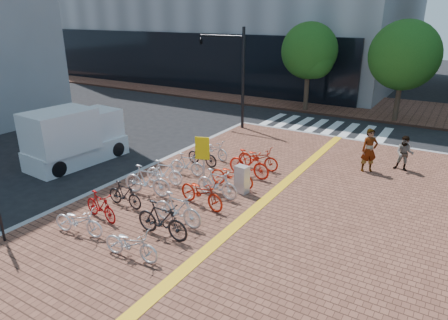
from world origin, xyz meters
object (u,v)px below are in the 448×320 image
Objects in this scene: bike_0 at (79,221)px; bike_10 at (177,209)px; bike_6 at (202,155)px; bike_9 at (162,220)px; bike_2 at (125,194)px; bike_12 at (217,184)px; bike_15 at (258,158)px; bike_5 at (187,164)px; pedestrian_a at (369,150)px; traffic_light_pole at (223,58)px; utility_box at (242,179)px; bike_14 at (249,164)px; bike_1 at (101,206)px; bike_13 at (232,175)px; bike_3 at (147,180)px; bike_11 at (202,192)px; bike_8 at (131,244)px; box_truck at (74,137)px; pedestrian_b at (404,153)px; yellow_sign at (203,153)px; bike_7 at (214,149)px; bike_4 at (164,172)px.

bike_10 reaches higher than bike_0.
bike_9 is (2.40, -5.67, 0.10)m from bike_6.
bike_12 is (2.36, 2.35, 0.07)m from bike_2.
bike_15 reaches higher than bike_6.
bike_5 is 0.83× the size of bike_9.
bike_2 is 10.28m from pedestrian_a.
traffic_light_pole reaches higher than bike_12.
utility_box is (0.51, 4.08, -0.03)m from bike_9.
bike_10 is 4.75m from bike_14.
bike_13 reaches higher than bike_1.
bike_10 is (2.34, -4.83, 0.08)m from bike_6.
bike_1 is at bearing 169.05° from bike_3.
bike_11 is (2.29, 1.44, 0.07)m from bike_2.
bike_9 is 0.99× the size of bike_14.
bike_5 reaches higher than bike_8.
bike_2 is 6.18m from bike_15.
bike_13 reaches higher than bike_0.
box_truck is (-7.79, 0.02, 0.55)m from bike_12.
bike_6 is 0.88× the size of bike_12.
bike_12 is 8.49m from pedestrian_b.
bike_3 is 2.35m from yellow_sign.
bike_11 reaches higher than bike_13.
pedestrian_b is at bearing -29.30° from bike_9.
bike_6 is at bearing 24.68° from bike_10.
bike_14 is at bearing 0.19° from bike_12.
bike_10 is at bearing -146.90° from bike_7.
bike_5 reaches higher than bike_7.
bike_5 is 2.29m from bike_7.
bike_2 is at bearing -23.56° from box_truck.
bike_2 reaches higher than bike_8.
bike_12 reaches higher than bike_15.
bike_10 is at bearing -65.38° from traffic_light_pole.
bike_13 is 6.13m from pedestrian_a.
bike_8 is 0.91× the size of bike_15.
bike_3 is at bearing 119.79° from bike_12.
bike_3 is at bearing 149.62° from bike_14.
bike_4 is 2.71m from bike_13.
bike_6 is (0.13, 2.49, -0.02)m from bike_4.
bike_14 is at bearing -14.12° from bike_1.
box_truck is (-5.42, 3.46, 0.60)m from bike_1.
bike_3 is 4.67m from bike_7.
bike_14 is (-0.00, 6.94, 0.12)m from bike_8.
pedestrian_b is 0.75× the size of yellow_sign.
traffic_light_pole is at bearing 5.73° from bike_3.
bike_6 is 1.47× the size of utility_box.
bike_7 is at bearing 36.82° from bike_12.
bike_5 is 2.60m from bike_14.
bike_2 is at bearing -76.00° from traffic_light_pole.
bike_11 reaches higher than bike_0.
bike_10 reaches higher than bike_4.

